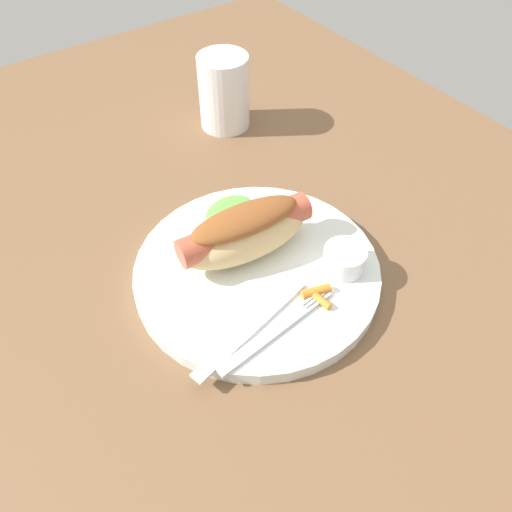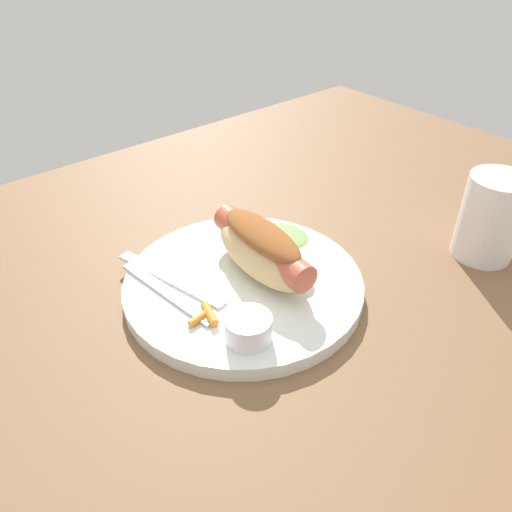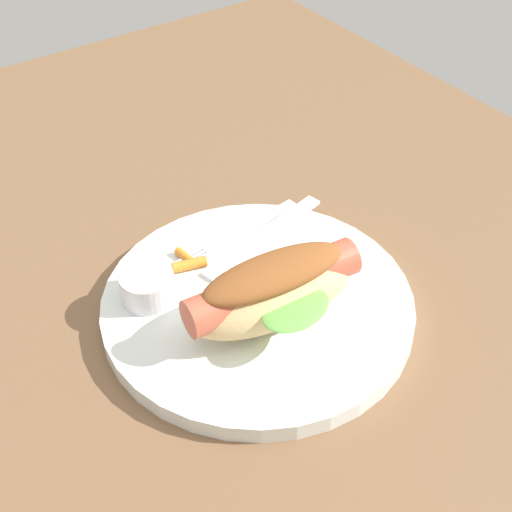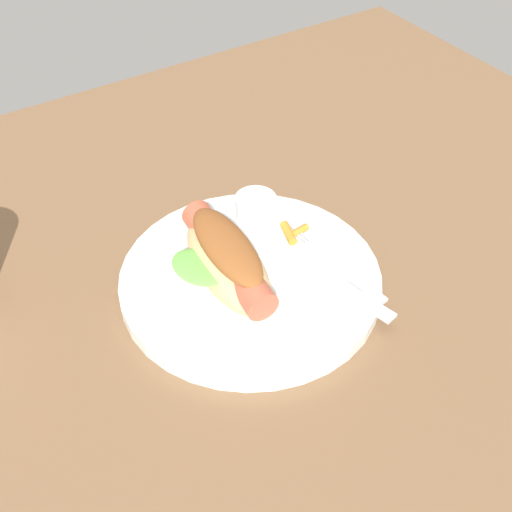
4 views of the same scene
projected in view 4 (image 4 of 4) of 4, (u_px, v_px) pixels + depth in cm
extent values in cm
cube|color=brown|center=(214.00, 296.00, 69.08)|extent=(120.00, 90.00, 1.80)
cylinder|color=white|center=(250.00, 280.00, 68.34)|extent=(26.49, 26.49, 1.60)
ellipsoid|color=#DBB77A|center=(228.00, 264.00, 65.18)|extent=(7.13, 15.01, 5.19)
cylinder|color=#C1563D|center=(227.00, 257.00, 64.56)|extent=(4.46, 15.20, 3.15)
ellipsoid|color=brown|center=(227.00, 246.00, 63.59)|extent=(5.48, 12.70, 2.08)
ellipsoid|color=#6BB74C|center=(199.00, 267.00, 63.34)|extent=(5.46, 6.72, 0.84)
cylinder|color=white|center=(256.00, 207.00, 73.62)|extent=(4.56, 4.56, 2.59)
cube|color=silver|center=(344.00, 272.00, 67.82)|extent=(2.44, 11.10, 0.40)
cube|color=silver|center=(300.00, 234.00, 72.06)|extent=(0.66, 3.21, 0.40)
cube|color=silver|center=(297.00, 235.00, 71.85)|extent=(0.66, 3.21, 0.40)
cube|color=silver|center=(294.00, 237.00, 71.65)|extent=(0.66, 3.21, 0.40)
cube|color=silver|center=(331.00, 280.00, 67.00)|extent=(4.88, 15.06, 0.36)
cylinder|color=orange|center=(288.00, 233.00, 71.72)|extent=(1.76, 3.19, 0.96)
cylinder|color=orange|center=(298.00, 231.00, 72.05)|extent=(2.48, 1.05, 0.79)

